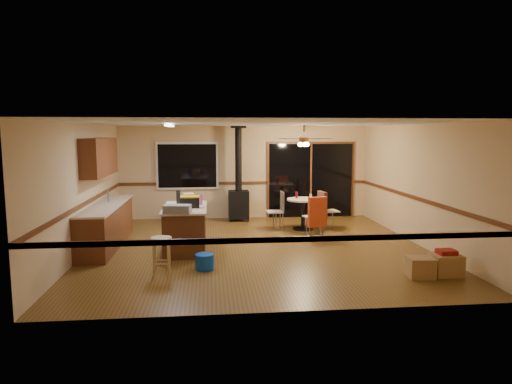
{
  "coord_description": "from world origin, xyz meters",
  "views": [
    {
      "loc": [
        -0.99,
        -9.34,
        2.41
      ],
      "look_at": [
        0.0,
        0.3,
        1.15
      ],
      "focal_mm": 32.0,
      "sensor_mm": 36.0,
      "label": 1
    }
  ],
  "objects": [
    {
      "name": "glass_red",
      "position": [
        1.18,
        1.81,
        0.87
      ],
      "size": [
        0.08,
        0.08,
        0.17
      ],
      "primitive_type": "cylinder",
      "rotation": [
        0.0,
        0.0,
        0.39
      ],
      "color": "#590C14",
      "rests_on": "dining_table"
    },
    {
      "name": "chair_near",
      "position": [
        1.47,
        0.83,
        0.6
      ],
      "size": [
        0.51,
        0.54,
        0.7
      ],
      "color": "#C3B791",
      "rests_on": "ground"
    },
    {
      "name": "box_corner_b",
      "position": [
        2.52,
        -2.25,
        0.17
      ],
      "size": [
        0.45,
        0.4,
        0.34
      ],
      "primitive_type": "cube",
      "rotation": [
        0.0,
        0.0,
        -0.1
      ],
      "color": "#A07847",
      "rests_on": "floor"
    },
    {
      "name": "wall_right",
      "position": [
        3.5,
        0.0,
        1.3
      ],
      "size": [
        0.0,
        7.0,
        7.0
      ],
      "primitive_type": "plane",
      "rotation": [
        1.57,
        0.0,
        -1.57
      ],
      "color": "tan",
      "rests_on": "ground"
    },
    {
      "name": "lower_cabinets",
      "position": [
        -3.2,
        0.5,
        0.43
      ],
      "size": [
        0.6,
        3.0,
        0.86
      ],
      "primitive_type": "cube",
      "color": "#5E2E17",
      "rests_on": "ground"
    },
    {
      "name": "bottle_dark",
      "position": [
        -1.65,
        0.29,
        1.05
      ],
      "size": [
        0.09,
        0.09,
        0.31
      ],
      "primitive_type": "cylinder",
      "rotation": [
        0.0,
        0.0,
        -0.08
      ],
      "color": "black",
      "rests_on": "kitchen_island"
    },
    {
      "name": "bottle_pink",
      "position": [
        -1.18,
        0.24,
        1.01
      ],
      "size": [
        0.09,
        0.09,
        0.23
      ],
      "primitive_type": "cylinder",
      "rotation": [
        0.0,
        0.0,
        -0.23
      ],
      "color": "#D84C8C",
      "rests_on": "kitchen_island"
    },
    {
      "name": "toolbox_black",
      "position": [
        -1.39,
        -0.11,
        1.0
      ],
      "size": [
        0.38,
        0.2,
        0.21
      ],
      "primitive_type": "cube",
      "rotation": [
        0.0,
        0.0,
        0.02
      ],
      "color": "black",
      "rests_on": "kitchen_island"
    },
    {
      "name": "chair_rail",
      "position": [
        0.0,
        0.0,
        1.0
      ],
      "size": [
        7.0,
        7.0,
        0.08
      ],
      "primitive_type": null,
      "color": "#542B15",
      "rests_on": "ground"
    },
    {
      "name": "floor",
      "position": [
        0.0,
        0.0,
        0.0
      ],
      "size": [
        7.0,
        7.0,
        0.0
      ],
      "primitive_type": "plane",
      "color": "brown",
      "rests_on": "ground"
    },
    {
      "name": "countertop",
      "position": [
        -3.2,
        0.5,
        0.88
      ],
      "size": [
        0.64,
        3.04,
        0.04
      ],
      "primitive_type": "cube",
      "color": "#C5B299",
      "rests_on": "lower_cabinets"
    },
    {
      "name": "toolbox_yellow_lid",
      "position": [
        -1.39,
        -0.11,
        1.12
      ],
      "size": [
        0.38,
        0.2,
        0.03
      ],
      "primitive_type": "cube",
      "rotation": [
        0.0,
        0.0,
        0.02
      ],
      "color": "gold",
      "rests_on": "toolbox_black"
    },
    {
      "name": "toolbox_grey",
      "position": [
        -1.61,
        -0.72,
        0.98
      ],
      "size": [
        0.54,
        0.35,
        0.16
      ],
      "primitive_type": "cube",
      "rotation": [
        0.0,
        0.0,
        -0.16
      ],
      "color": "slate",
      "rests_on": "kitchen_island"
    },
    {
      "name": "box_on_island",
      "position": [
        -1.45,
        0.49,
        1.01
      ],
      "size": [
        0.28,
        0.35,
        0.21
      ],
      "primitive_type": "cube",
      "rotation": [
        0.0,
        0.0,
        0.17
      ],
      "color": "#A07847",
      "rests_on": "kitchen_island"
    },
    {
      "name": "glass_cream",
      "position": [
        1.51,
        1.66,
        0.85
      ],
      "size": [
        0.06,
        0.06,
        0.13
      ],
      "primitive_type": "cylinder",
      "rotation": [
        0.0,
        0.0,
        0.13
      ],
      "color": "beige",
      "rests_on": "dining_table"
    },
    {
      "name": "sliding_door",
      "position": [
        1.9,
        3.45,
        1.05
      ],
      "size": [
        2.52,
        0.1,
        2.1
      ],
      "primitive_type": "cube",
      "color": "black",
      "rests_on": "ground"
    },
    {
      "name": "ceiling_fan",
      "position": [
        1.33,
        1.71,
        2.21
      ],
      "size": [
        0.24,
        0.24,
        0.55
      ],
      "color": "brown",
      "rests_on": "ceiling"
    },
    {
      "name": "upper_cabinets",
      "position": [
        -3.33,
        0.7,
        1.9
      ],
      "size": [
        0.35,
        2.0,
        0.8
      ],
      "primitive_type": "cube",
      "color": "#5E2E17",
      "rests_on": "ground"
    },
    {
      "name": "box_small_red",
      "position": [
        2.99,
        -2.19,
        0.41
      ],
      "size": [
        0.3,
        0.25,
        0.08
      ],
      "primitive_type": "cube",
      "rotation": [
        0.0,
        0.0,
        0.0
      ],
      "color": "maroon",
      "rests_on": "box_corner_a"
    },
    {
      "name": "wood_stove",
      "position": [
        -0.2,
        3.05,
        0.73
      ],
      "size": [
        0.55,
        0.5,
        2.52
      ],
      "color": "black",
      "rests_on": "ground"
    },
    {
      "name": "blue_bucket",
      "position": [
        -1.09,
        -1.44,
        0.14
      ],
      "size": [
        0.44,
        0.44,
        0.28
      ],
      "primitive_type": "cylinder",
      "rotation": [
        0.0,
        0.0,
        -0.41
      ],
      "color": "blue",
      "rests_on": "floor"
    },
    {
      "name": "dining_table",
      "position": [
        1.33,
        1.71,
        0.53
      ],
      "size": [
        0.81,
        0.81,
        0.78
      ],
      "color": "black",
      "rests_on": "ground"
    },
    {
      "name": "box_under_window",
      "position": [
        -1.74,
        3.1,
        0.18
      ],
      "size": [
        0.53,
        0.47,
        0.36
      ],
      "primitive_type": "cube",
      "rotation": [
        0.0,
        0.0,
        0.25
      ],
      "color": "#A07847",
      "rests_on": "floor"
    },
    {
      "name": "bar_stool",
      "position": [
        -1.82,
        -1.67,
        0.33
      ],
      "size": [
        0.37,
        0.37,
        0.65
      ],
      "primitive_type": "cylinder",
      "rotation": [
        0.0,
        0.0,
        0.03
      ],
      "color": "tan",
      "rests_on": "floor"
    },
    {
      "name": "wall_left",
      "position": [
        -3.5,
        0.0,
        1.3
      ],
      "size": [
        0.0,
        7.0,
        7.0
      ],
      "primitive_type": "plane",
      "rotation": [
        1.57,
        0.0,
        1.57
      ],
      "color": "tan",
      "rests_on": "ground"
    },
    {
      "name": "ceiling",
      "position": [
        0.0,
        0.0,
        2.6
      ],
      "size": [
        7.0,
        7.0,
        0.0
      ],
      "primitive_type": "plane",
      "rotation": [
        3.14,
        0.0,
        0.0
      ],
      "color": "silver",
      "rests_on": "ground"
    },
    {
      "name": "chair_right",
      "position": [
        1.85,
        1.74,
        0.6
      ],
      "size": [
        0.51,
        0.48,
        0.7
      ],
      "color": "#C3B791",
      "rests_on": "ground"
    },
    {
      "name": "bottle_white",
      "position": [
        -1.44,
        0.37,
        0.98
      ],
      "size": [
        0.07,
        0.07,
        0.16
      ],
      "primitive_type": "cylinder",
      "rotation": [
        0.0,
        0.0,
        0.33
      ],
      "color": "white",
      "rests_on": "kitchen_island"
    },
    {
      "name": "kitchen_island",
      "position": [
        -1.5,
        0.0,
        0.45
      ],
      "size": [
        0.88,
        1.68,
        0.9
      ],
      "color": "#522914",
      "rests_on": "ground"
    },
    {
      "name": "chair_left",
      "position": [
        0.73,
        1.82,
        0.59
      ],
      "size": [
        0.42,
        0.42,
        0.51
      ],
      "color": "#C3B791",
      "rests_on": "ground"
    },
    {
      "name": "wall_front",
      "position": [
        0.0,
        -3.5,
        1.3
      ],
      "size": [
        7.0,
        0.0,
        7.0
      ],
      "primitive_type": "plane",
      "rotation": [
        -1.57,
        0.0,
        0.0
      ],
      "color": "tan",
      "rests_on": "ground"
    },
    {
      "name": "wall_back",
      "position": [
        0.0,
        3.5,
        1.3
      ],
      "size": [
        7.0,
        0.0,
        7.0
      ],
      "primitive_type": "plane",
      "rotation": [
        1.57,
        0.0,
        0.0
      ],
      "color": "tan",
      "rests_on": "ground"
    },
    {
      "name": "window",
      "position": [
        -1.6,
        3.45,
        1.5
      ],
      "size": [
        1.72,
        0.1,
        1.32
      ],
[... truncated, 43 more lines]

